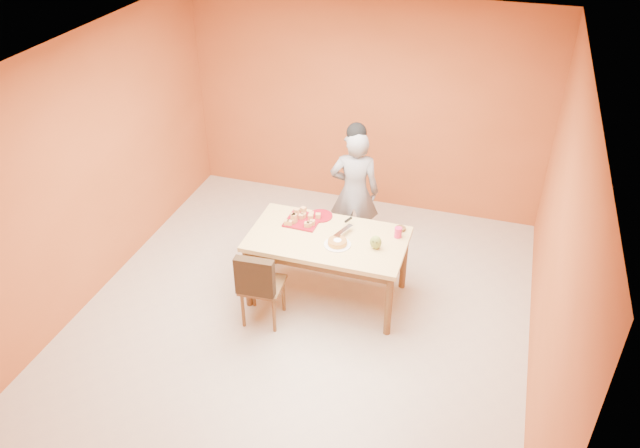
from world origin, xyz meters
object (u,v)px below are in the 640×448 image
(dining_table, at_px, (328,245))
(dining_chair, at_px, (262,284))
(pastry_platter, at_px, (303,221))
(person, at_px, (354,192))
(red_dinner_plate, at_px, (320,216))
(magenta_glass, at_px, (398,232))
(checker_tin, at_px, (400,229))
(egg_ornament, at_px, (376,242))
(sponge_cake, at_px, (337,242))

(dining_table, distance_m, dining_chair, 0.79)
(dining_chair, height_order, pastry_platter, dining_chair)
(dining_table, bearing_deg, person, 87.92)
(dining_chair, distance_m, pastry_platter, 0.84)
(pastry_platter, xyz_separation_m, red_dinner_plate, (0.15, 0.15, -0.00))
(magenta_glass, height_order, checker_tin, magenta_glass)
(red_dinner_plate, bearing_deg, egg_ornament, -29.81)
(magenta_glass, bearing_deg, egg_ornament, -123.06)
(person, distance_m, magenta_glass, 0.97)
(dining_table, relative_size, sponge_cake, 8.36)
(dining_chair, bearing_deg, dining_table, 44.06)
(red_dinner_plate, relative_size, egg_ornament, 1.78)
(person, bearing_deg, red_dinner_plate, 58.22)
(person, xyz_separation_m, red_dinner_plate, (-0.22, -0.59, -0.00))
(dining_table, xyz_separation_m, dining_chair, (-0.51, -0.56, -0.21))
(dining_table, height_order, dining_chair, dining_chair)
(checker_tin, bearing_deg, person, 137.54)
(egg_ornament, height_order, checker_tin, egg_ornament)
(pastry_platter, height_order, checker_tin, checker_tin)
(dining_chair, bearing_deg, magenta_glass, 29.47)
(pastry_platter, xyz_separation_m, egg_ornament, (0.84, -0.25, 0.06))
(pastry_platter, relative_size, magenta_glass, 3.13)
(dining_table, height_order, person, person)
(dining_chair, bearing_deg, checker_tin, 33.77)
(dining_chair, distance_m, person, 1.63)
(dining_table, xyz_separation_m, magenta_glass, (0.68, 0.22, 0.15))
(pastry_platter, bearing_deg, red_dinner_plate, 45.35)
(pastry_platter, bearing_deg, dining_table, -31.11)
(sponge_cake, bearing_deg, egg_ornament, 8.78)
(dining_chair, relative_size, egg_ornament, 6.05)
(dining_table, relative_size, checker_tin, 15.34)
(dining_chair, bearing_deg, sponge_cake, 31.62)
(person, distance_m, red_dinner_plate, 0.63)
(dining_chair, xyz_separation_m, pastry_platter, (0.18, 0.76, 0.31))
(dining_table, xyz_separation_m, red_dinner_plate, (-0.19, 0.35, 0.10))
(pastry_platter, bearing_deg, egg_ornament, -16.47)
(person, height_order, pastry_platter, person)
(dining_chair, relative_size, magenta_glass, 8.06)
(egg_ornament, xyz_separation_m, checker_tin, (0.17, 0.40, -0.06))
(person, xyz_separation_m, magenta_glass, (0.65, -0.73, 0.05))
(egg_ornament, bearing_deg, sponge_cake, -147.28)
(red_dinner_plate, distance_m, checker_tin, 0.87)
(dining_chair, height_order, magenta_glass, dining_chair)
(pastry_platter, bearing_deg, dining_chair, -103.12)
(person, bearing_deg, checker_tin, 126.19)
(sponge_cake, bearing_deg, pastry_platter, 146.72)
(pastry_platter, relative_size, checker_tin, 3.28)
(dining_table, height_order, egg_ornament, egg_ornament)
(person, height_order, checker_tin, person)
(sponge_cake, distance_m, magenta_glass, 0.63)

